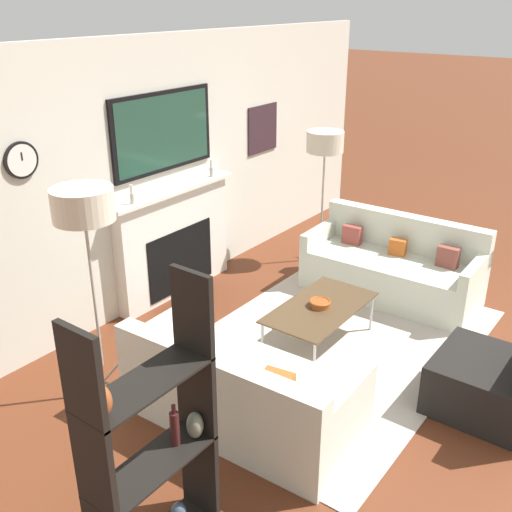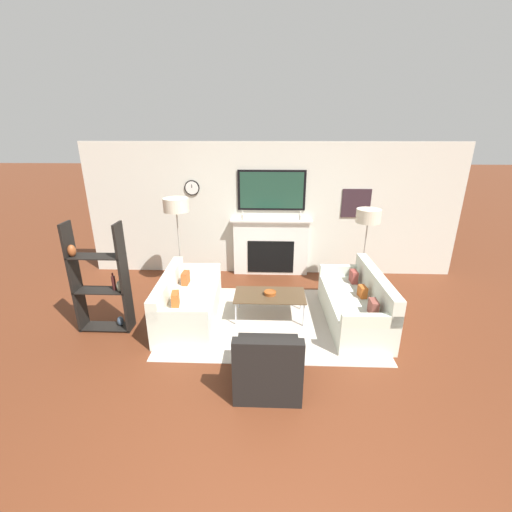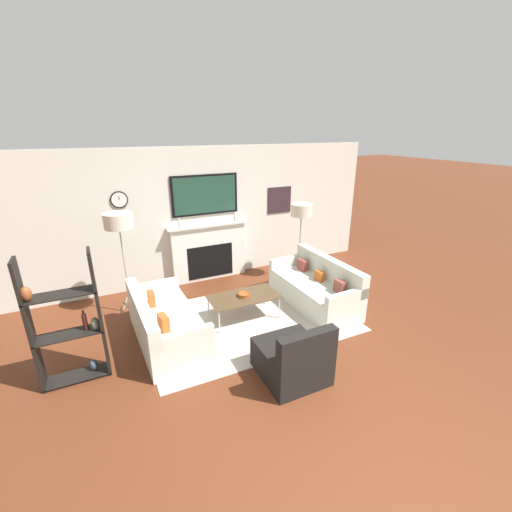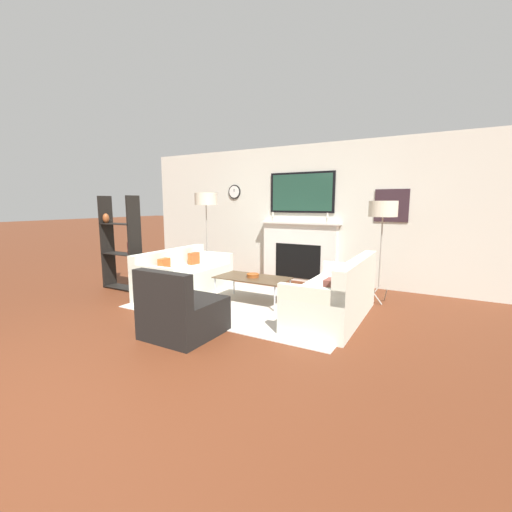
# 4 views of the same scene
# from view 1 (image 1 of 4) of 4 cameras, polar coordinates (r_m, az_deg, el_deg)

# --- Properties ---
(fireplace_wall) EXTENTS (7.60, 0.28, 2.70)m
(fireplace_wall) POSITION_cam_1_polar(r_m,az_deg,el_deg) (6.34, -8.68, 6.90)
(fireplace_wall) COLOR beige
(fireplace_wall) RESTS_ON ground_plane
(area_rug) EXTENTS (3.31, 2.27, 0.01)m
(area_rug) POSITION_cam_1_polar(r_m,az_deg,el_deg) (5.70, 6.91, -8.58)
(area_rug) COLOR beige
(area_rug) RESTS_ON ground_plane
(couch_left) EXTENTS (0.91, 1.80, 0.75)m
(couch_left) POSITION_cam_1_polar(r_m,az_deg,el_deg) (4.62, -1.54, -12.90)
(couch_left) COLOR silver
(couch_left) RESTS_ON ground_plane
(couch_right) EXTENTS (0.84, 1.85, 0.84)m
(couch_right) POSITION_cam_1_polar(r_m,az_deg,el_deg) (6.64, 12.91, -1.25)
(couch_right) COLOR silver
(couch_right) RESTS_ON ground_plane
(armchair) EXTENTS (0.77, 0.83, 0.83)m
(armchair) POSITION_cam_1_polar(r_m,az_deg,el_deg) (5.09, 21.89, -11.09)
(armchair) COLOR black
(armchair) RESTS_ON ground_plane
(coffee_table) EXTENTS (1.14, 0.62, 0.41)m
(coffee_table) POSITION_cam_1_polar(r_m,az_deg,el_deg) (5.54, 6.13, -5.02)
(coffee_table) COLOR #4C3823
(coffee_table) RESTS_ON ground_plane
(decorative_bowl) EXTENTS (0.20, 0.20, 0.06)m
(decorative_bowl) POSITION_cam_1_polar(r_m,az_deg,el_deg) (5.52, 6.11, -4.48)
(decorative_bowl) COLOR #93471D
(decorative_bowl) RESTS_ON coffee_table
(floor_lamp_left) EXTENTS (0.45, 0.45, 1.77)m
(floor_lamp_left) POSITION_cam_1_polar(r_m,az_deg,el_deg) (4.49, -16.13, 4.47)
(floor_lamp_left) COLOR #9E998E
(floor_lamp_left) RESTS_ON ground_plane
(floor_lamp_right) EXTENTS (0.43, 0.43, 1.61)m
(floor_lamp_right) POSITION_cam_1_polar(r_m,az_deg,el_deg) (7.06, 6.60, 10.60)
(floor_lamp_right) COLOR #9E998E
(floor_lamp_right) RESTS_ON ground_plane
(shelf_unit) EXTENTS (0.79, 0.28, 1.69)m
(shelf_unit) POSITION_cam_1_polar(r_m,az_deg,el_deg) (3.44, -9.88, -17.22)
(shelf_unit) COLOR black
(shelf_unit) RESTS_ON ground_plane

